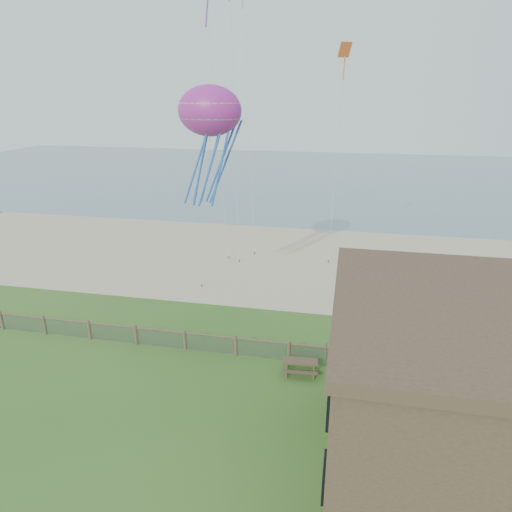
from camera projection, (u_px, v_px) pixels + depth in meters
The scene contains 8 objects.
ground at pixel (203, 427), 20.16m from camera, with size 160.00×160.00×0.00m, color #305E20.
sand_beach at pixel (279, 259), 40.44m from camera, with size 72.00×20.00×0.02m, color #C7B390.
ocean at pixel (317, 176), 80.99m from camera, with size 160.00×68.00×0.02m, color slate.
chainlink_fence at pixel (236, 347), 25.50m from camera, with size 36.20×0.20×1.25m, color brown, non-canonical shape.
motel_deck at pixel (490, 391), 22.22m from camera, with size 15.00×2.00×0.50m, color brown.
picnic_table at pixel (300, 367), 23.93m from camera, with size 1.80×1.36×0.76m, color brown, non-canonical shape.
octopus_kite at pixel (211, 145), 27.88m from camera, with size 3.73×2.63×7.67m, color #FF282C, non-canonical shape.
kite_red at pixel (344, 58), 30.41m from camera, with size 1.01×0.70×1.98m, color #E15D27, non-canonical shape.
Camera 1 is at (5.58, -15.60, 13.96)m, focal length 32.00 mm.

